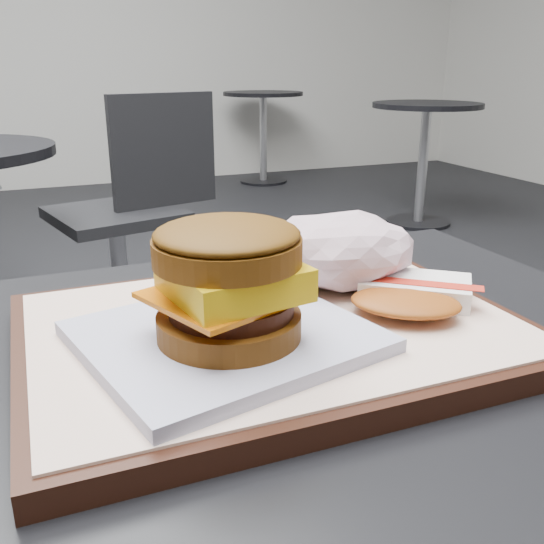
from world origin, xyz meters
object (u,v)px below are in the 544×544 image
Objects in this scene: crumpled_wrapper at (338,250)px; neighbor_chair at (133,200)px; hash_brown at (411,295)px; breakfast_sandwich at (228,295)px; serving_tray at (273,332)px.

crumpled_wrapper is 0.16× the size of neighbor_chair.
crumpled_wrapper is at bearing 112.92° from hash_brown.
breakfast_sandwich is 1.85m from neighbor_chair.
crumpled_wrapper reaches higher than serving_tray.
neighbor_chair reaches higher than hash_brown.
breakfast_sandwich reaches higher than serving_tray.
crumpled_wrapper is (0.13, 0.09, -0.01)m from breakfast_sandwich.
hash_brown is at bearing -67.08° from crumpled_wrapper.
hash_brown is at bearing 5.42° from breakfast_sandwich.
breakfast_sandwich reaches higher than hash_brown.
serving_tray is 0.43× the size of neighbor_chair.
breakfast_sandwich is (-0.05, -0.03, 0.05)m from serving_tray.
crumpled_wrapper is (0.09, 0.05, 0.04)m from serving_tray.
hash_brown is at bearing -92.15° from neighbor_chair.
serving_tray is 2.81× the size of hash_brown.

